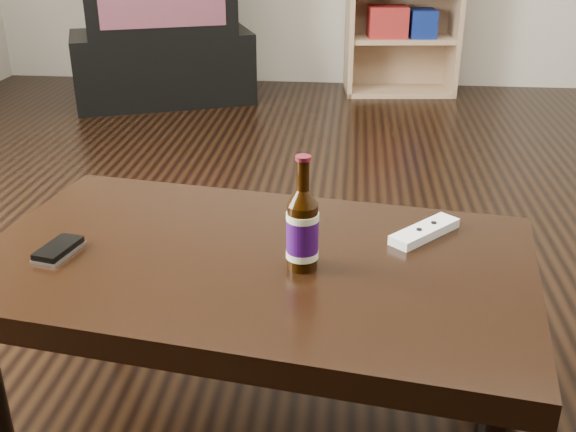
# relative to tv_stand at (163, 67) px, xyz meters

# --- Properties ---
(floor) EXTENTS (5.00, 6.00, 0.01)m
(floor) POSITION_rel_tv_stand_xyz_m (1.15, -2.39, -0.23)
(floor) COLOR black
(floor) RESTS_ON ground
(tv_stand) EXTENTS (1.23, 0.92, 0.44)m
(tv_stand) POSITION_rel_tv_stand_xyz_m (0.00, 0.00, 0.00)
(tv_stand) COLOR black
(tv_stand) RESTS_ON floor
(coffee_table) EXTENTS (1.30, 0.88, 0.45)m
(coffee_table) POSITION_rel_tv_stand_xyz_m (1.01, -2.93, 0.17)
(coffee_table) COLOR black
(coffee_table) RESTS_ON floor
(beer_bottle) EXTENTS (0.07, 0.07, 0.25)m
(beer_bottle) POSITION_rel_tv_stand_xyz_m (1.13, -2.98, 0.32)
(beer_bottle) COLOR black
(beer_bottle) RESTS_ON coffee_table
(phone) EXTENTS (0.09, 0.13, 0.02)m
(phone) POSITION_rel_tv_stand_xyz_m (0.59, -2.97, 0.24)
(phone) COLOR #AEAEB0
(phone) RESTS_ON coffee_table
(remote) EXTENTS (0.17, 0.18, 0.02)m
(remote) POSITION_rel_tv_stand_xyz_m (1.40, -2.80, 0.24)
(remote) COLOR white
(remote) RESTS_ON coffee_table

